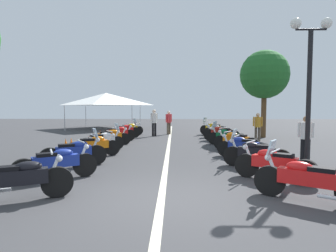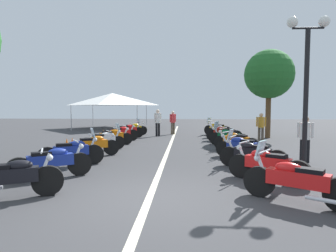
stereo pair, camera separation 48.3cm
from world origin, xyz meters
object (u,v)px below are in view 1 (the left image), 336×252
object	(u,v)px
motorcycle_left_row_8	(129,129)
bystander_0	(169,121)
motorcycle_right_row_8	(213,128)
motorcycle_left_row_3	(94,145)
motorcycle_left_row_6	(118,133)
traffic_cone_2	(66,146)
motorcycle_right_row_5	(226,136)
traffic_cone_1	(100,135)
roadside_tree_0	(264,75)
motorcycle_left_row_4	(103,140)
bystander_3	(258,125)
motorcycle_left_row_1	(57,163)
motorcycle_right_row_3	(243,146)
motorcycle_right_row_7	(218,131)
motorcycle_left_row_7	(124,130)
bystander_2	(306,135)
motorcycle_left_row_0	(20,179)
motorcycle_right_row_1	(274,164)
motorcycle_left_row_5	(110,137)
street_lamp_twin_globe	(310,66)
bystander_1	(154,120)
traffic_cone_0	(71,145)
motorcycle_right_row_2	(255,153)
motorcycle_right_row_6	(221,133)
motorcycle_left_row_2	(75,152)
motorcycle_right_row_4	(235,141)
motorcycle_right_row_0	(307,179)
event_tent	(106,99)

from	to	relation	value
motorcycle_left_row_8	bystander_0	size ratio (longest dim) A/B	1.08
motorcycle_right_row_8	motorcycle_left_row_3	bearing A→B (deg)	94.69
motorcycle_left_row_6	traffic_cone_2	world-z (taller)	motorcycle_left_row_6
motorcycle_right_row_5	bystander_0	distance (m)	6.55
traffic_cone_1	roadside_tree_0	bearing A→B (deg)	-79.13
motorcycle_right_row_5	motorcycle_left_row_3	bearing A→B (deg)	64.70
motorcycle_left_row_4	bystander_3	size ratio (longest dim) A/B	1.11
motorcycle_left_row_1	bystander_3	world-z (taller)	bystander_3
motorcycle_right_row_3	motorcycle_right_row_7	bearing A→B (deg)	-56.42
motorcycle_left_row_7	bystander_2	distance (m)	10.66
motorcycle_left_row_0	motorcycle_right_row_1	world-z (taller)	motorcycle_left_row_0
motorcycle_left_row_5	street_lamp_twin_globe	xyz separation A→B (m)	(-5.37, -7.25, 2.70)
motorcycle_left_row_3	motorcycle_left_row_7	xyz separation A→B (m)	(6.65, -0.01, 0.02)
bystander_1	traffic_cone_0	bearing A→B (deg)	122.04
motorcycle_left_row_0	motorcycle_left_row_8	bearing A→B (deg)	63.70
motorcycle_right_row_2	motorcycle_right_row_3	xyz separation A→B (m)	(1.68, -0.02, -0.02)
motorcycle_right_row_3	motorcycle_right_row_6	distance (m)	5.13
motorcycle_left_row_3	motorcycle_right_row_3	size ratio (longest dim) A/B	1.02
motorcycle_left_row_1	motorcycle_left_row_6	distance (m)	8.43
motorcycle_right_row_2	roadside_tree_0	bearing A→B (deg)	-82.77
motorcycle_left_row_2	motorcycle_right_row_2	bearing A→B (deg)	-28.37
motorcycle_left_row_7	bystander_0	distance (m)	3.72
motorcycle_right_row_4	motorcycle_right_row_5	world-z (taller)	motorcycle_right_row_5
motorcycle_left_row_3	bystander_2	world-z (taller)	bystander_2
motorcycle_left_row_0	motorcycle_right_row_7	distance (m)	13.19
motorcycle_left_row_8	bystander_0	bearing A→B (deg)	-16.56
bystander_1	motorcycle_left_row_4	bearing A→B (deg)	130.30
motorcycle_right_row_6	motorcycle_right_row_8	bearing A→B (deg)	-55.36
motorcycle_left_row_4	bystander_2	world-z (taller)	bystander_2
motorcycle_right_row_2	motorcycle_right_row_4	bearing A→B (deg)	-65.65
motorcycle_right_row_4	motorcycle_right_row_0	bearing A→B (deg)	127.35
motorcycle_right_row_8	bystander_3	distance (m)	3.86
bystander_0	motorcycle_left_row_6	bearing A→B (deg)	-72.76
motorcycle_left_row_1	motorcycle_left_row_3	distance (m)	3.43
motorcycle_left_row_5	event_tent	world-z (taller)	event_tent
motorcycle_right_row_2	street_lamp_twin_globe	world-z (taller)	street_lamp_twin_globe
motorcycle_left_row_4	motorcycle_right_row_5	size ratio (longest dim) A/B	0.99
motorcycle_left_row_6	roadside_tree_0	size ratio (longest dim) A/B	0.34
motorcycle_left_row_3	motorcycle_left_row_4	xyz separation A→B (m)	(1.63, 0.07, 0.01)
motorcycle_right_row_1	bystander_2	size ratio (longest dim) A/B	1.13
motorcycle_right_row_6	bystander_2	world-z (taller)	bystander_2
motorcycle_left_row_5	motorcycle_right_row_5	distance (m)	5.82
motorcycle_right_row_2	motorcycle_right_row_6	xyz separation A→B (m)	(6.81, -0.05, 0.00)
motorcycle_right_row_2	motorcycle_left_row_2	bearing A→B (deg)	25.52
motorcycle_left_row_7	motorcycle_left_row_4	bearing A→B (deg)	-123.97
street_lamp_twin_globe	traffic_cone_0	bearing A→B (deg)	68.87
motorcycle_left_row_0	motorcycle_right_row_5	distance (m)	10.24
motorcycle_right_row_1	bystander_0	bearing A→B (deg)	-42.23
motorcycle_left_row_8	event_tent	distance (m)	7.47
motorcycle_left_row_4	motorcycle_right_row_4	world-z (taller)	motorcycle_left_row_4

